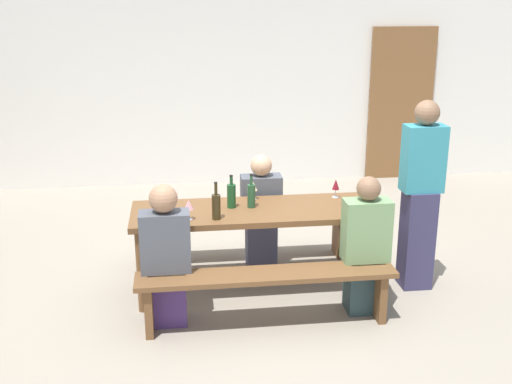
{
  "coord_description": "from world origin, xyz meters",
  "views": [
    {
      "loc": [
        -0.65,
        -5.02,
        2.49
      ],
      "look_at": [
        0.0,
        0.0,
        0.9
      ],
      "focal_mm": 43.88,
      "sensor_mm": 36.0,
      "label": 1
    }
  ],
  "objects_px": {
    "seated_guest_near_1": "(365,249)",
    "bench_near": "(267,284)",
    "wine_bottle_1": "(231,195)",
    "wooden_door": "(401,104)",
    "seated_guest_far_0": "(261,214)",
    "bench_far": "(247,225)",
    "wine_glass_0": "(189,205)",
    "wine_bottle_2": "(216,206)",
    "wine_glass_1": "(336,185)",
    "tasting_table": "(256,218)",
    "standing_host": "(420,198)",
    "wine_glass_2": "(253,187)",
    "wine_bottle_0": "(251,195)",
    "seated_guest_near_0": "(166,258)"
  },
  "relations": [
    {
      "from": "seated_guest_near_1",
      "to": "bench_near",
      "type": "bearing_deg",
      "value": 100.31
    },
    {
      "from": "wine_bottle_1",
      "to": "wooden_door",
      "type": "bearing_deg",
      "value": 50.69
    },
    {
      "from": "seated_guest_far_0",
      "to": "bench_near",
      "type": "bearing_deg",
      "value": -5.63
    },
    {
      "from": "bench_far",
      "to": "wine_glass_0",
      "type": "height_order",
      "value": "wine_glass_0"
    },
    {
      "from": "wine_bottle_2",
      "to": "wine_glass_1",
      "type": "relative_size",
      "value": 1.85
    },
    {
      "from": "tasting_table",
      "to": "bench_near",
      "type": "distance_m",
      "value": 0.72
    },
    {
      "from": "seated_guest_near_1",
      "to": "seated_guest_far_0",
      "type": "xyz_separation_m",
      "value": [
        -0.71,
        1.0,
        -0.02
      ]
    },
    {
      "from": "tasting_table",
      "to": "wine_glass_1",
      "type": "height_order",
      "value": "wine_glass_1"
    },
    {
      "from": "tasting_table",
      "to": "wine_glass_1",
      "type": "bearing_deg",
      "value": 16.51
    },
    {
      "from": "bench_near",
      "to": "standing_host",
      "type": "xyz_separation_m",
      "value": [
        1.41,
        0.54,
        0.47
      ]
    },
    {
      "from": "wine_glass_0",
      "to": "seated_guest_far_0",
      "type": "distance_m",
      "value": 1.04
    },
    {
      "from": "wooden_door",
      "to": "bench_near",
      "type": "height_order",
      "value": "wooden_door"
    },
    {
      "from": "wine_glass_2",
      "to": "seated_guest_near_1",
      "type": "relative_size",
      "value": 0.14
    },
    {
      "from": "bench_near",
      "to": "wine_bottle_0",
      "type": "distance_m",
      "value": 0.86
    },
    {
      "from": "wine_glass_0",
      "to": "wine_bottle_0",
      "type": "bearing_deg",
      "value": 24.24
    },
    {
      "from": "wine_bottle_0",
      "to": "seated_guest_near_1",
      "type": "xyz_separation_m",
      "value": [
        0.86,
        -0.55,
        -0.32
      ]
    },
    {
      "from": "seated_guest_near_0",
      "to": "wine_bottle_2",
      "type": "bearing_deg",
      "value": -55.16
    },
    {
      "from": "wine_bottle_1",
      "to": "seated_guest_near_1",
      "type": "bearing_deg",
      "value": -28.71
    },
    {
      "from": "wine_bottle_2",
      "to": "wine_glass_0",
      "type": "xyz_separation_m",
      "value": [
        -0.22,
        0.02,
        0.01
      ]
    },
    {
      "from": "wine_bottle_0",
      "to": "wine_glass_1",
      "type": "bearing_deg",
      "value": 12.65
    },
    {
      "from": "tasting_table",
      "to": "wine_glass_0",
      "type": "distance_m",
      "value": 0.64
    },
    {
      "from": "seated_guest_far_0",
      "to": "standing_host",
      "type": "distance_m",
      "value": 1.47
    },
    {
      "from": "wine_bottle_0",
      "to": "bench_far",
      "type": "bearing_deg",
      "value": 86.78
    },
    {
      "from": "bench_near",
      "to": "seated_guest_far_0",
      "type": "relative_size",
      "value": 1.84
    },
    {
      "from": "bench_near",
      "to": "wine_bottle_0",
      "type": "height_order",
      "value": "wine_bottle_0"
    },
    {
      "from": "tasting_table",
      "to": "seated_guest_near_1",
      "type": "height_order",
      "value": "seated_guest_near_1"
    },
    {
      "from": "wine_glass_0",
      "to": "wine_glass_2",
      "type": "height_order",
      "value": "wine_glass_0"
    },
    {
      "from": "wine_glass_1",
      "to": "standing_host",
      "type": "relative_size",
      "value": 0.1
    },
    {
      "from": "bench_near",
      "to": "wine_glass_1",
      "type": "distance_m",
      "value": 1.26
    },
    {
      "from": "tasting_table",
      "to": "seated_guest_near_0",
      "type": "bearing_deg",
      "value": -146.8
    },
    {
      "from": "wine_glass_1",
      "to": "wine_bottle_1",
      "type": "bearing_deg",
      "value": -170.4
    },
    {
      "from": "wine_glass_1",
      "to": "seated_guest_far_0",
      "type": "distance_m",
      "value": 0.78
    },
    {
      "from": "wine_bottle_0",
      "to": "seated_guest_near_0",
      "type": "bearing_deg",
      "value": -143.19
    },
    {
      "from": "tasting_table",
      "to": "wine_glass_2",
      "type": "height_order",
      "value": "wine_glass_2"
    },
    {
      "from": "tasting_table",
      "to": "bench_near",
      "type": "relative_size",
      "value": 1.05
    },
    {
      "from": "tasting_table",
      "to": "standing_host",
      "type": "distance_m",
      "value": 1.43
    },
    {
      "from": "seated_guest_near_1",
      "to": "wine_bottle_0",
      "type": "bearing_deg",
      "value": 57.4
    },
    {
      "from": "wine_bottle_0",
      "to": "seated_guest_far_0",
      "type": "relative_size",
      "value": 0.27
    },
    {
      "from": "bench_far",
      "to": "seated_guest_far_0",
      "type": "relative_size",
      "value": 1.84
    },
    {
      "from": "bench_near",
      "to": "bench_far",
      "type": "relative_size",
      "value": 1.0
    },
    {
      "from": "wine_glass_0",
      "to": "seated_guest_near_1",
      "type": "bearing_deg",
      "value": -12.29
    },
    {
      "from": "wine_bottle_0",
      "to": "wine_glass_0",
      "type": "height_order",
      "value": "wine_bottle_0"
    },
    {
      "from": "tasting_table",
      "to": "seated_guest_far_0",
      "type": "distance_m",
      "value": 0.54
    },
    {
      "from": "wooden_door",
      "to": "bench_far",
      "type": "height_order",
      "value": "wooden_door"
    },
    {
      "from": "bench_near",
      "to": "bench_far",
      "type": "height_order",
      "value": "same"
    },
    {
      "from": "bench_near",
      "to": "bench_far",
      "type": "xyz_separation_m",
      "value": [
        0.0,
        1.3,
        0.0
      ]
    },
    {
      "from": "bench_far",
      "to": "wine_glass_1",
      "type": "xyz_separation_m",
      "value": [
        0.75,
        -0.43,
        0.51
      ]
    },
    {
      "from": "tasting_table",
      "to": "wine_glass_2",
      "type": "xyz_separation_m",
      "value": [
        0.01,
        0.27,
        0.2
      ]
    },
    {
      "from": "seated_guest_near_0",
      "to": "wine_bottle_0",
      "type": "bearing_deg",
      "value": -53.19
    },
    {
      "from": "wine_glass_0",
      "to": "bench_near",
      "type": "bearing_deg",
      "value": -38.31
    }
  ]
}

